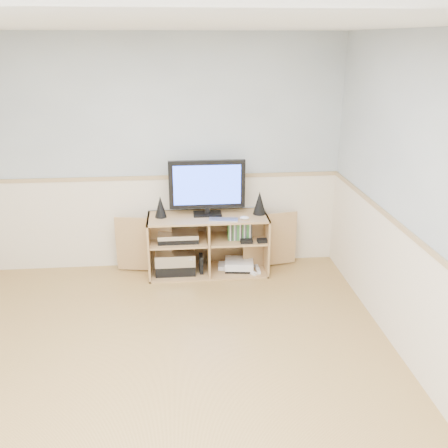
{
  "coord_description": "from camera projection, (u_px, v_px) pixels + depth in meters",
  "views": [
    {
      "loc": [
        0.23,
        -3.02,
        2.43
      ],
      "look_at": [
        0.63,
        1.2,
        0.85
      ],
      "focal_mm": 40.0,
      "sensor_mm": 36.0,
      "label": 1
    }
  ],
  "objects": [
    {
      "name": "speaker_left",
      "position": [
        160.0,
        207.0,
        5.24
      ],
      "size": [
        0.13,
        0.13,
        0.23
      ],
      "primitive_type": "cone",
      "color": "black",
      "rests_on": "media_cabinet"
    },
    {
      "name": "speaker_right",
      "position": [
        259.0,
        203.0,
        5.33
      ],
      "size": [
        0.14,
        0.14,
        0.25
      ],
      "primitive_type": "cone",
      "color": "black",
      "rests_on": "media_cabinet"
    },
    {
      "name": "mouse",
      "position": [
        245.0,
        218.0,
        5.2
      ],
      "size": [
        0.11,
        0.08,
        0.04
      ],
      "primitive_type": "ellipsoid",
      "rotation": [
        0.0,
        0.0,
        -0.16
      ],
      "color": "white",
      "rests_on": "media_cabinet"
    },
    {
      "name": "monitor",
      "position": [
        207.0,
        186.0,
        5.24
      ],
      "size": [
        0.8,
        0.18,
        0.59
      ],
      "color": "black",
      "rests_on": "media_cabinet"
    },
    {
      "name": "game_consoles",
      "position": [
        238.0,
        265.0,
        5.53
      ],
      "size": [
        0.46,
        0.3,
        0.11
      ],
      "color": "white",
      "rests_on": "media_cabinet"
    },
    {
      "name": "keyboard",
      "position": [
        224.0,
        220.0,
        5.19
      ],
      "size": [
        0.31,
        0.17,
        0.01
      ],
      "primitive_type": "cube",
      "rotation": [
        0.0,
        0.0,
        -0.16
      ],
      "color": "silver",
      "rests_on": "media_cabinet"
    },
    {
      "name": "room",
      "position": [
        136.0,
        232.0,
        3.32
      ],
      "size": [
        4.04,
        4.54,
        2.54
      ],
      "color": "tan",
      "rests_on": "ground"
    },
    {
      "name": "media_cabinet",
      "position": [
        208.0,
        242.0,
        5.47
      ],
      "size": [
        2.0,
        0.48,
        0.65
      ],
      "color": "tan",
      "rests_on": "floor"
    },
    {
      "name": "game_cases",
      "position": [
        239.0,
        230.0,
        5.38
      ],
      "size": [
        0.26,
        0.14,
        0.19
      ],
      "primitive_type": "cube",
      "color": "#3F8C3F",
      "rests_on": "media_cabinet"
    },
    {
      "name": "av_components",
      "position": [
        177.0,
        255.0,
        5.43
      ],
      "size": [
        0.51,
        0.32,
        0.47
      ],
      "color": "black",
      "rests_on": "media_cabinet"
    },
    {
      "name": "wall_outlet",
      "position": [
        248.0,
        212.0,
        5.6
      ],
      "size": [
        0.12,
        0.03,
        0.12
      ],
      "primitive_type": "cube",
      "color": "white",
      "rests_on": "wall_back"
    }
  ]
}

